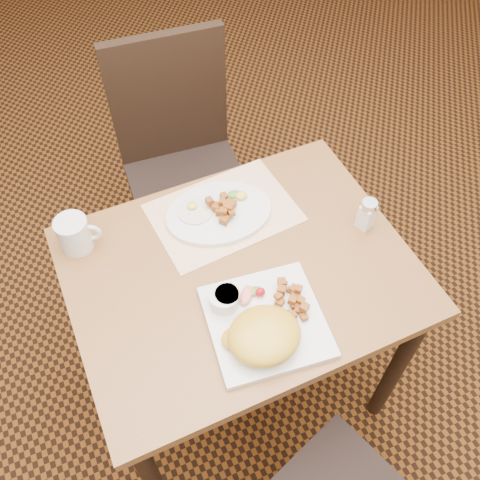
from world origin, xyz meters
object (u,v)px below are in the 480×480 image
object	(u,v)px
table	(241,290)
salt_shaker	(367,214)
chair_far	(181,156)
plate_oval	(219,213)
coffee_mug	(75,234)
plate_square	(266,322)

from	to	relation	value
table	salt_shaker	size ratio (longest dim) A/B	9.00
chair_far	plate_oval	distance (m)	0.54
plate_oval	table	bearing A→B (deg)	-95.53
table	salt_shaker	distance (m)	0.41
plate_oval	salt_shaker	xyz separation A→B (m)	(0.36, -0.20, 0.04)
plate_oval	salt_shaker	bearing A→B (deg)	-29.52
coffee_mug	plate_square	bearing A→B (deg)	-49.92
chair_far	plate_oval	bearing A→B (deg)	89.37
table	coffee_mug	world-z (taller)	coffee_mug
plate_square	plate_oval	world-z (taller)	plate_oval
table	plate_oval	world-z (taller)	plate_oval
chair_far	coffee_mug	xyz separation A→B (m)	(-0.44, -0.43, 0.26)
plate_square	salt_shaker	size ratio (longest dim) A/B	2.80
chair_far	plate_square	xyz separation A→B (m)	(-0.08, -0.85, 0.22)
table	chair_far	distance (m)	0.69
plate_square	plate_oval	size ratio (longest dim) A/B	0.92
table	coffee_mug	size ratio (longest dim) A/B	7.77
plate_oval	coffee_mug	world-z (taller)	coffee_mug
plate_square	coffee_mug	bearing A→B (deg)	130.08
plate_square	salt_shaker	distance (m)	0.42
chair_far	salt_shaker	world-z (taller)	chair_far
plate_square	chair_far	bearing A→B (deg)	84.74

